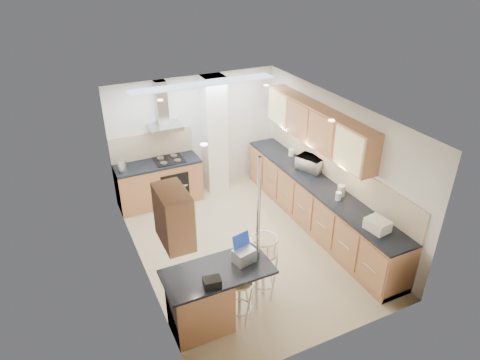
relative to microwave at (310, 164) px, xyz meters
name	(u,v)px	position (x,y,z in m)	size (l,w,h in m)	color
ground	(245,245)	(-1.64, -0.51, -1.06)	(4.80, 4.80, 0.00)	tan
room_shell	(253,156)	(-1.31, -0.13, 0.48)	(3.64, 4.84, 2.51)	white
right_counter	(317,204)	(-0.14, -0.51, -0.60)	(0.63, 4.40, 0.92)	#A96F43
back_counter	(159,183)	(-2.59, 1.59, -0.60)	(1.70, 0.63, 0.92)	#A96F43
peninsula	(218,297)	(-2.76, -1.96, -0.58)	(1.47, 0.72, 0.94)	#A96F43
microwave	(310,164)	(0.00, 0.00, 0.00)	(0.50, 0.34, 0.28)	white
laptop	(244,256)	(-2.36, -1.93, -0.02)	(0.28, 0.21, 0.19)	#A7AAAF
bag	(212,283)	(-2.94, -2.20, -0.06)	(0.22, 0.16, 0.12)	black
bar_stool_near	(239,294)	(-2.48, -2.03, -0.59)	(0.38, 0.38, 0.94)	tan
bar_stool_end	(264,266)	(-1.93, -1.72, -0.53)	(0.43, 0.43, 1.06)	tan
jar_a	(312,169)	(-0.04, -0.10, -0.05)	(0.12, 0.12, 0.17)	white
jar_b	(291,152)	(0.01, 0.71, -0.07)	(0.11, 0.11, 0.14)	white
jar_c	(341,191)	(-0.06, -1.04, -0.04)	(0.14, 0.14, 0.20)	#C2B79B
jar_d	(338,196)	(-0.18, -1.14, -0.07)	(0.10, 0.10, 0.14)	white
bread_bin	(377,225)	(-0.19, -2.11, -0.05)	(0.27, 0.34, 0.18)	white
kettle	(122,166)	(-3.29, 1.49, -0.02)	(0.16, 0.16, 0.24)	#AEB0B2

